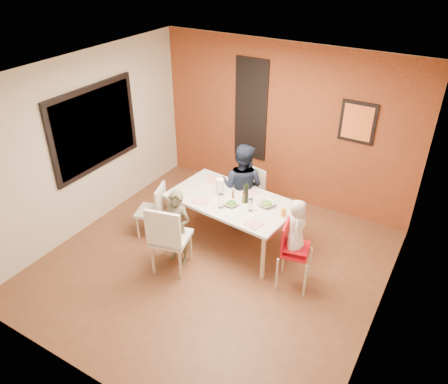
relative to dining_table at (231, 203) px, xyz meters
The scene contains 35 objects.
ground 0.92m from the dining_table, 85.21° to the right, with size 4.50×4.50×0.00m, color brown.
ceiling 2.10m from the dining_table, 85.21° to the right, with size 4.50×4.50×0.02m, color white.
wall_back 1.78m from the dining_table, 88.25° to the left, with size 4.50×0.02×2.70m, color beige.
wall_front 2.93m from the dining_table, 88.99° to the right, with size 4.50×0.02×2.70m, color beige.
wall_left 2.37m from the dining_table, 164.74° to the right, with size 0.02×4.50×2.70m, color beige.
wall_right 2.47m from the dining_table, 14.62° to the right, with size 0.02×4.50×2.70m, color beige.
brick_accent_wall 1.76m from the dining_table, 88.23° to the left, with size 4.50×0.02×2.70m, color maroon.
picture_window_frame 2.37m from the dining_table, 169.55° to the right, with size 0.05×1.70×1.30m, color black.
picture_window_pane 2.35m from the dining_table, 169.48° to the right, with size 0.02×1.55×1.15m, color black.
glassblock_strip 1.89m from the dining_table, 108.80° to the left, with size 0.55×0.03×1.70m, color white.
glassblock_surround 1.88m from the dining_table, 108.85° to the left, with size 0.60×0.03×1.76m, color black.
art_print_frame 2.25m from the dining_table, 52.16° to the left, with size 0.54×0.03×0.64m, color black.
art_print_canvas 2.24m from the dining_table, 51.90° to the left, with size 0.44×0.01×0.54m, color orange.
dining_table is the anchor object (origin of this frame).
chair_near 1.11m from the dining_table, 111.18° to the right, with size 0.60×0.60×1.06m.
chair_far 0.73m from the dining_table, 94.39° to the left, with size 0.51×0.51×0.90m.
chair_left 1.20m from the dining_table, 158.33° to the right, with size 0.51×0.51×0.87m.
high_chair 1.22m from the dining_table, 19.27° to the right, with size 0.46×0.46×0.95m.
child_near 0.89m from the dining_table, 118.51° to the right, with size 0.42×0.27×1.15m, color #504E39.
child_far 0.47m from the dining_table, 98.95° to the left, with size 0.69×0.54×1.43m, color black.
toddler 1.25m from the dining_table, 18.54° to the right, with size 0.37×0.24×0.75m, color silver.
plate_near_left 0.45m from the dining_table, 143.19° to the right, with size 0.22×0.22×0.01m, color white.
plate_far_mid 0.35m from the dining_table, 66.00° to the left, with size 0.21×0.21×0.01m, color white.
plate_near_right 0.70m from the dining_table, 34.88° to the right, with size 0.20×0.20×0.01m, color white.
plate_far_left 0.65m from the dining_table, 146.47° to the left, with size 0.24×0.24×0.01m, color white.
salad_bowl_a 0.19m from the dining_table, 61.14° to the right, with size 0.20×0.20×0.05m, color silver.
salad_bowl_b 0.53m from the dining_table, 11.51° to the left, with size 0.24×0.24×0.06m, color silver.
wine_bottle 0.30m from the dining_table, ahead, with size 0.08×0.08×0.29m, color black.
wine_glass_a 0.32m from the dining_table, 93.97° to the right, with size 0.08×0.08×0.22m, color white.
wine_glass_b 0.43m from the dining_table, 18.47° to the right, with size 0.07×0.07×0.19m, color white.
paper_towel_roll 0.29m from the dining_table, behind, with size 0.11×0.11×0.26m, color white.
condiment_red 0.25m from the dining_table, ahead, with size 0.04×0.04×0.16m, color red.
condiment_green 0.24m from the dining_table, ahead, with size 0.03×0.03×0.13m, color #3A7727.
condiment_brown 0.14m from the dining_table, 44.73° to the left, with size 0.04×0.04×0.14m, color brown.
sippy_cup 0.84m from the dining_table, ahead, with size 0.07×0.07×0.12m, color orange.
Camera 1 is at (2.61, -4.09, 4.13)m, focal length 35.00 mm.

